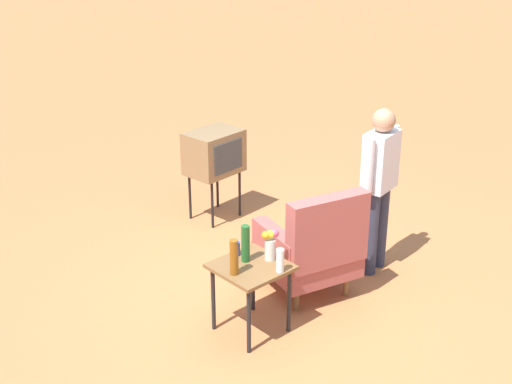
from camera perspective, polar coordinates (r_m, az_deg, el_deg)
ground_plane at (r=6.45m, az=2.62°, el=-8.63°), size 60.00×60.00×0.00m
armchair at (r=6.26m, az=4.74°, el=-4.47°), size 0.93×0.94×1.06m
side_table at (r=5.72m, az=-0.42°, el=-6.85°), size 0.56×0.56×0.62m
tv_on_stand at (r=7.69m, az=-3.48°, el=3.24°), size 0.64×0.50×1.03m
person_standing at (r=6.59m, az=10.12°, el=0.91°), size 0.56×0.29×1.64m
soda_can_blue at (r=5.80m, az=-1.64°, el=-4.67°), size 0.07×0.07×0.12m
bottle_wine_green at (r=5.66m, az=-0.87°, el=-4.27°), size 0.07×0.07×0.32m
bottle_short_clear at (r=5.54m, az=2.00°, el=-5.66°), size 0.06×0.06×0.20m
bottle_tall_amber at (r=5.48m, az=-1.82°, el=-5.40°), size 0.07×0.07×0.30m
flower_vase at (r=5.69m, az=1.18°, el=-4.26°), size 0.15×0.10×0.27m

